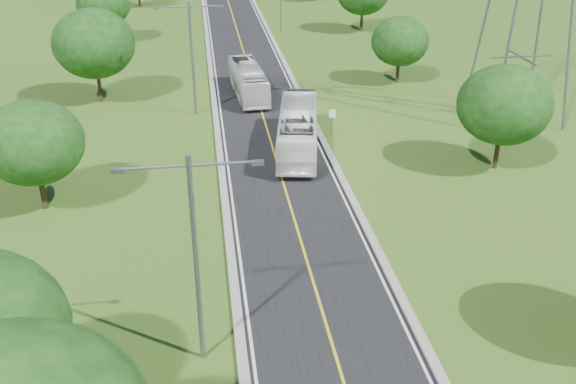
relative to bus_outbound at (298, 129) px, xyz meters
name	(u,v)px	position (x,y,z in m)	size (l,w,h in m)	color
ground	(248,67)	(-1.94, 24.63, -1.77)	(260.00, 260.00, 0.00)	#2E5718
road	(244,54)	(-1.94, 30.63, -1.74)	(8.00, 150.00, 0.06)	black
curb_left	(209,54)	(-6.19, 30.63, -1.66)	(0.50, 150.00, 0.22)	gray
curb_right	(279,52)	(2.31, 30.63, -1.66)	(0.50, 150.00, 0.22)	gray
speed_limit_sign	(332,118)	(3.26, 2.62, -0.17)	(0.55, 0.09, 2.40)	slate
streetlight_near_left	(195,246)	(-7.94, -23.37, 4.17)	(5.90, 0.25, 10.00)	slate
streetlight_mid_left	(192,50)	(-7.94, 9.63, 4.17)	(5.90, 0.25, 10.00)	slate
tree_lb	(33,143)	(-17.94, -7.37, 2.87)	(6.30, 6.30, 7.33)	black
tree_lc	(94,44)	(-16.94, 14.63, 3.80)	(7.56, 7.56, 8.79)	black
tree_ld	(103,4)	(-18.94, 38.63, 3.18)	(6.72, 6.72, 7.82)	black
tree_rb	(504,105)	(14.06, -5.37, 3.18)	(6.72, 6.72, 7.82)	black
tree_rc	(400,41)	(13.06, 16.63, 2.56)	(5.88, 5.88, 6.84)	black
bus_outbound	(298,129)	(0.00, 0.00, 0.00)	(2.88, 12.31, 3.43)	white
bus_inbound	(248,80)	(-2.74, 14.31, -0.20)	(2.55, 10.90, 3.04)	white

